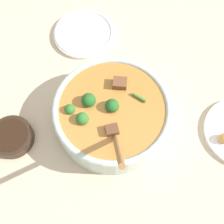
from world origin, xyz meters
name	(u,v)px	position (x,y,z in m)	size (l,w,h in m)	color
ground_plane	(112,121)	(0.00, 0.00, 0.00)	(4.00, 4.00, 0.00)	#C6B293
stew_bowl	(112,113)	(0.00, 0.00, 0.05)	(0.33, 0.29, 0.24)	#B2C6BC
condiment_bowl	(12,137)	(-0.09, 0.24, 0.02)	(0.11, 0.11, 0.03)	black
empty_plate	(84,33)	(0.27, 0.12, 0.01)	(0.19, 0.19, 0.02)	white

